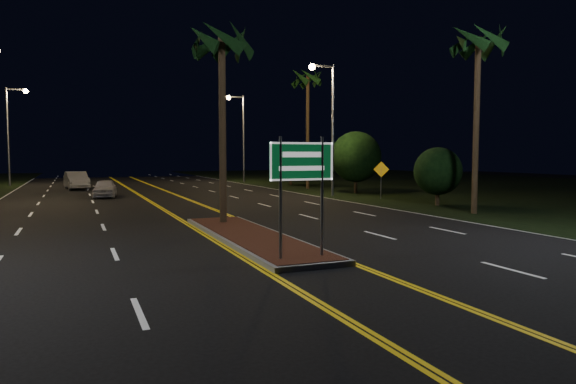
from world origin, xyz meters
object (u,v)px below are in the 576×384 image
streetlight_right_mid (328,114)px  shrub_far (291,160)px  highway_sign (302,173)px  car_far (76,179)px  palm_right_near (478,43)px  median_island (251,237)px  palm_right_far (308,80)px  shrub_near (438,171)px  warning_sign (381,175)px  palm_median (222,43)px  car_near (105,187)px  streetlight_left_far (12,124)px  streetlight_right_far (240,128)px  shrub_mid (356,157)px

streetlight_right_mid → shrub_far: size_ratio=2.27×
highway_sign → car_far: 34.51m
palm_right_near → car_far: bearing=123.6°
median_island → palm_right_far: size_ratio=1.00×
shrub_near → warning_sign: bearing=95.7°
palm_right_near → warning_sign: palm_right_near is taller
median_island → palm_median: palm_median is taller
palm_median → shrub_far: bearing=61.6°
median_island → highway_sign: highway_sign is taller
palm_right_far → car_near: bearing=-170.5°
highway_sign → shrub_far: (13.80, 33.20, -0.07)m
streetlight_left_far → car_far: size_ratio=1.74×
median_island → palm_right_far: (12.80, 23.00, 9.06)m
median_island → warning_sign: size_ratio=4.21×
streetlight_right_far → car_near: 21.07m
shrub_mid → warning_sign: 5.22m
shrub_near → shrub_far: (0.30, 22.00, 0.39)m
highway_sign → palm_right_far: size_ratio=0.31×
warning_sign → palm_right_far: bearing=114.9°
palm_median → car_near: bearing=102.2°
streetlight_right_far → palm_right_near: palm_right_near is taller
streetlight_left_far → car_far: 10.10m
warning_sign → palm_median: bearing=-122.9°
car_far → streetlight_left_far: bearing=119.3°
shrub_near → car_near: 21.69m
palm_median → streetlight_right_mid: bearing=47.3°
streetlight_left_far → palm_right_far: size_ratio=0.87×
palm_median → palm_right_near: size_ratio=0.89×
car_near → warning_sign: (16.61, -8.26, 0.86)m
streetlight_right_mid → palm_right_far: bearing=74.7°
palm_median → warning_sign: bearing=33.2°
palm_right_near → highway_sign: bearing=-150.0°
streetlight_right_far → palm_right_far: (2.19, -12.00, 3.49)m
car_near → warning_sign: 18.57m
median_island → streetlight_right_mid: streetlight_right_mid is taller
car_far → streetlight_right_far: bearing=10.6°
shrub_far → shrub_near: bearing=-90.8°
palm_right_far → highway_sign: bearing=-115.2°
highway_sign → shrub_near: 17.55m
palm_right_near → car_near: 24.78m
streetlight_right_far → palm_right_far: palm_right_far is taller
streetlight_right_mid → palm_right_near: 12.41m
palm_right_near → shrub_mid: 15.11m
streetlight_left_far → median_island: bearing=-74.0°
median_island → palm_median: 8.00m
highway_sign → palm_median: bearing=90.0°
palm_right_near → shrub_near: bearing=76.0°
streetlight_left_far → shrub_far: size_ratio=2.27×
streetlight_right_far → shrub_far: streetlight_right_far is taller
palm_median → car_near: (-3.61, 16.77, -6.56)m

